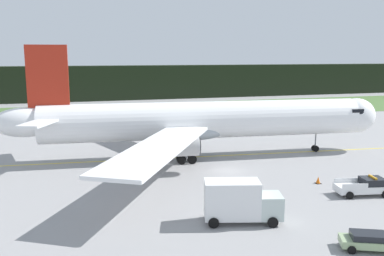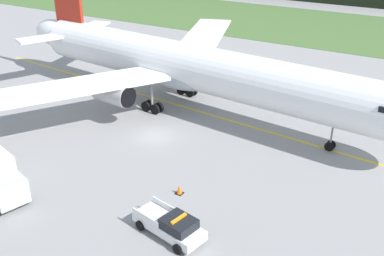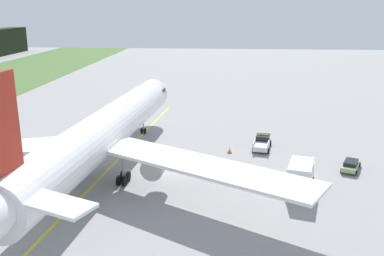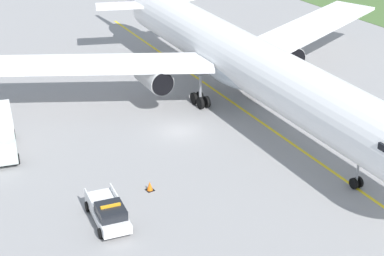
{
  "view_description": "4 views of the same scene",
  "coord_description": "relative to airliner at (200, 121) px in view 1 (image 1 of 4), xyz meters",
  "views": [
    {
      "loc": [
        -18.11,
        -46.71,
        14.12
      ],
      "look_at": [
        -2.4,
        7.11,
        4.3
      ],
      "focal_mm": 39.24,
      "sensor_mm": 36.0,
      "label": 1
    },
    {
      "loc": [
        24.58,
        -32.91,
        20.61
      ],
      "look_at": [
        4.93,
        -0.66,
        2.36
      ],
      "focal_mm": 41.32,
      "sensor_mm": 36.0,
      "label": 2
    },
    {
      "loc": [
        -49.34,
        -6.7,
        19.96
      ],
      "look_at": [
        2.97,
        -2.64,
        4.95
      ],
      "focal_mm": 40.0,
      "sensor_mm": 36.0,
      "label": 3
    },
    {
      "loc": [
        47.52,
        -29.0,
        26.89
      ],
      "look_at": [
        3.78,
        -0.99,
        2.05
      ],
      "focal_mm": 62.13,
      "sensor_mm": 36.0,
      "label": 4
    }
  ],
  "objects": [
    {
      "name": "taxiway_centerline_main",
      "position": [
        0.73,
        -0.07,
        -5.08
      ],
      "size": [
        70.28,
        6.76,
        0.01
      ],
      "primitive_type": "cube",
      "rotation": [
        0.0,
        0.0,
        -0.09
      ],
      "color": "yellow",
      "rests_on": "ground"
    },
    {
      "name": "catering_truck",
      "position": [
        -3.66,
        -23.2,
        -3.18
      ],
      "size": [
        6.94,
        4.06,
        3.81
      ],
      "color": "silver",
      "rests_on": "ground"
    },
    {
      "name": "apron_cone",
      "position": [
        8.98,
        -15.51,
        -4.7
      ],
      "size": [
        0.62,
        0.62,
        0.77
      ],
      "color": "black",
      "rests_on": "ground"
    },
    {
      "name": "distant_tree_line",
      "position": [
        1.05,
        79.92,
        0.28
      ],
      "size": [
        288.0,
        6.92,
        10.72
      ],
      "primitive_type": "cube",
      "color": "black",
      "rests_on": "ground"
    },
    {
      "name": "staff_car",
      "position": [
        3.55,
        -30.69,
        -4.38
      ],
      "size": [
        4.74,
        3.36,
        1.3
      ],
      "color": "#90A97A",
      "rests_on": "ground"
    },
    {
      "name": "airliner",
      "position": [
        0.0,
        0.0,
        0.0
      ],
      "size": [
        53.71,
        50.52,
        15.37
      ],
      "color": "white",
      "rests_on": "ground"
    },
    {
      "name": "ground",
      "position": [
        1.05,
        -7.93,
        -5.08
      ],
      "size": [
        320.0,
        320.0,
        0.0
      ],
      "primitive_type": "plane",
      "color": "gray"
    },
    {
      "name": "ops_pickup_truck",
      "position": [
        11.34,
        -20.23,
        -4.18
      ],
      "size": [
        5.8,
        3.14,
        1.94
      ],
      "color": "white",
      "rests_on": "ground"
    },
    {
      "name": "grass_verge",
      "position": [
        1.05,
        49.86,
        -5.06
      ],
      "size": [
        320.0,
        33.96,
        0.04
      ],
      "primitive_type": "cube",
      "color": "#496935",
      "rests_on": "ground"
    }
  ]
}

